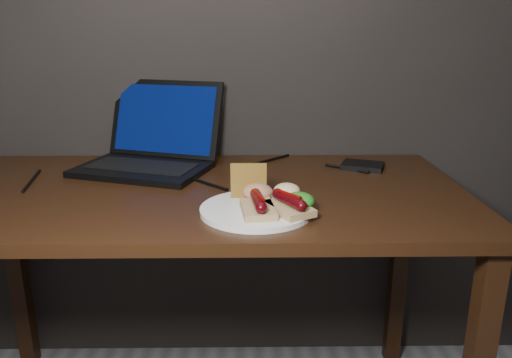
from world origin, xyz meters
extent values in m
cube|color=black|center=(0.00, 1.38, 0.73)|extent=(1.40, 0.70, 0.03)
cube|color=black|center=(-0.65, 1.68, 0.36)|extent=(0.05, 0.05, 0.72)
cube|color=black|center=(0.65, 1.68, 0.36)|extent=(0.05, 0.05, 0.72)
cube|color=black|center=(-0.17, 1.53, 0.76)|extent=(0.42, 0.34, 0.02)
cube|color=black|center=(-0.17, 1.53, 0.77)|extent=(0.33, 0.22, 0.00)
cube|color=black|center=(-0.12, 1.68, 0.88)|extent=(0.37, 0.20, 0.23)
cube|color=#081351|center=(-0.12, 1.68, 0.88)|extent=(0.33, 0.17, 0.20)
cube|color=black|center=(0.48, 1.56, 0.76)|extent=(0.14, 0.12, 0.02)
cylinder|color=black|center=(0.02, 1.42, 0.75)|extent=(0.13, 0.13, 0.01)
cylinder|color=black|center=(0.19, 1.64, 0.75)|extent=(0.16, 0.16, 0.01)
cylinder|color=black|center=(0.43, 1.55, 0.75)|extent=(0.12, 0.09, 0.01)
cylinder|color=black|center=(-0.45, 1.44, 0.75)|extent=(0.04, 0.20, 0.01)
cylinder|color=white|center=(0.16, 1.20, 0.76)|extent=(0.27, 0.27, 0.01)
cube|color=tan|center=(0.16, 1.17, 0.77)|extent=(0.08, 0.12, 0.02)
cylinder|color=#4D0509|center=(0.16, 1.17, 0.79)|extent=(0.04, 0.10, 0.02)
sphere|color=#4D0509|center=(0.16, 1.12, 0.79)|extent=(0.03, 0.02, 0.02)
sphere|color=#4D0509|center=(0.15, 1.21, 0.79)|extent=(0.03, 0.02, 0.02)
cylinder|color=#5B0604|center=(0.16, 1.17, 0.80)|extent=(0.03, 0.07, 0.01)
cube|color=tan|center=(0.23, 1.17, 0.77)|extent=(0.12, 0.13, 0.02)
cylinder|color=#4D0509|center=(0.23, 1.17, 0.79)|extent=(0.07, 0.10, 0.02)
sphere|color=#4D0509|center=(0.25, 1.13, 0.79)|extent=(0.03, 0.02, 0.02)
sphere|color=#4D0509|center=(0.20, 1.21, 0.79)|extent=(0.03, 0.02, 0.02)
cylinder|color=#5B0604|center=(0.23, 1.17, 0.80)|extent=(0.05, 0.06, 0.01)
cube|color=#AD872F|center=(0.14, 1.27, 0.80)|extent=(0.09, 0.01, 0.08)
ellipsoid|color=#1A6213|center=(0.25, 1.19, 0.78)|extent=(0.07, 0.07, 0.04)
ellipsoid|color=#A31F10|center=(0.16, 1.25, 0.78)|extent=(0.07, 0.07, 0.04)
ellipsoid|color=silver|center=(0.23, 1.27, 0.78)|extent=(0.06, 0.06, 0.04)
camera|label=1|loc=(0.14, 0.14, 1.15)|focal=35.00mm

